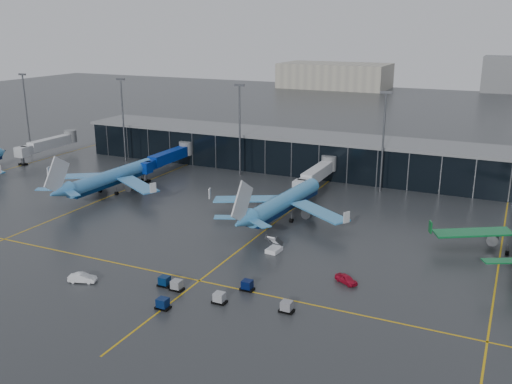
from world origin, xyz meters
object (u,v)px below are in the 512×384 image
at_px(baggage_carts, 209,293).
at_px(service_van_red, 346,279).
at_px(airliner_arkefly, 112,168).
at_px(service_van_white, 82,278).
at_px(mobile_airstair, 274,248).
at_px(airliner_klm_near, 285,192).

bearing_deg(baggage_carts, service_van_red, 38.53).
height_order(airliner_arkefly, service_van_white, airliner_arkefly).
bearing_deg(mobile_airstair, airliner_klm_near, 111.76).
relative_size(airliner_arkefly, mobile_airstair, 11.56).
relative_size(mobile_airstair, service_van_red, 0.81).
bearing_deg(service_van_white, baggage_carts, -98.93).
height_order(baggage_carts, service_van_red, baggage_carts).
xyz_separation_m(baggage_carts, service_van_white, (-21.85, -3.95, 0.00)).
relative_size(mobile_airstair, service_van_white, 0.74).
xyz_separation_m(airliner_klm_near, baggage_carts, (3.90, -40.48, -5.26)).
distance_m(baggage_carts, service_van_red, 22.94).
relative_size(airliner_klm_near, mobile_airstair, 11.37).
relative_size(airliner_arkefly, baggage_carts, 1.69).
bearing_deg(service_van_white, mobile_airstair, -61.97).
bearing_deg(baggage_carts, service_van_white, -169.76).
bearing_deg(service_van_white, airliner_klm_near, -41.17).
height_order(airliner_klm_near, mobile_airstair, airliner_klm_near).
xyz_separation_m(airliner_arkefly, service_van_white, (29.42, -44.76, -5.36)).
distance_m(airliner_arkefly, mobile_airstair, 56.69).
relative_size(airliner_klm_near, service_van_white, 8.46).
bearing_deg(service_van_white, service_van_red, -84.55).
bearing_deg(airliner_arkefly, airliner_klm_near, 1.77).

